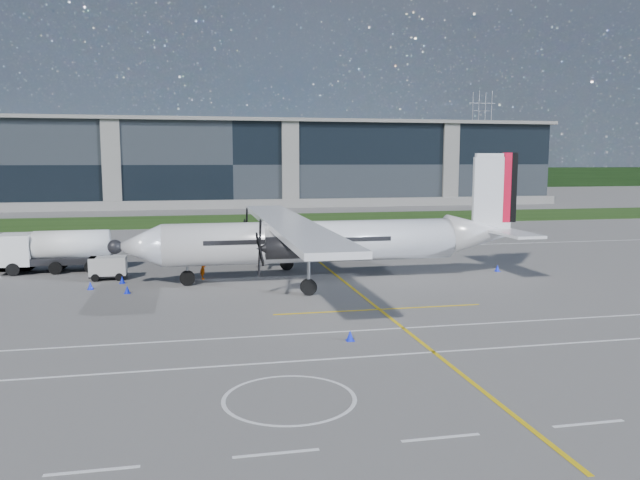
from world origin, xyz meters
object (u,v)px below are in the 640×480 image
object	(u,v)px
pylon_east	(481,139)
safety_cone_portwing	(350,335)
fuel_tanker_truck	(48,251)
safety_cone_stbdwing	(272,248)
turboprop_aircraft	(326,217)
safety_cone_nose_port	(127,290)
safety_cone_fwd	(90,286)
safety_cone_tail	(497,268)
ground_crew_person	(203,266)
safety_cone_nose_stbd	(122,280)
baggage_tug	(108,268)

from	to	relation	value
pylon_east	safety_cone_portwing	size ratio (longest dim) A/B	60.00
fuel_tanker_truck	safety_cone_stbdwing	distance (m)	19.38
turboprop_aircraft	fuel_tanker_truck	world-z (taller)	turboprop_aircraft
turboprop_aircraft	safety_cone_nose_port	distance (m)	13.94
safety_cone_nose_port	safety_cone_fwd	world-z (taller)	same
safety_cone_tail	safety_cone_stbdwing	distance (m)	20.87
safety_cone_nose_port	safety_cone_portwing	xyz separation A→B (m)	(11.14, -12.85, 0.00)
safety_cone_nose_port	safety_cone_tail	bearing A→B (deg)	5.41
turboprop_aircraft	safety_cone_portwing	xyz separation A→B (m)	(-2.04, -14.61, -4.18)
fuel_tanker_truck	safety_cone_tail	world-z (taller)	fuel_tanker_truck
turboprop_aircraft	safety_cone_fwd	bearing A→B (deg)	179.96
turboprop_aircraft	safety_cone_stbdwing	size ratio (longest dim) A/B	59.04
safety_cone_portwing	safety_cone_stbdwing	size ratio (longest dim) A/B	1.00
fuel_tanker_truck	safety_cone_nose_port	xyz separation A→B (m)	(6.51, -9.12, -1.30)
turboprop_aircraft	safety_cone_nose_port	bearing A→B (deg)	-172.39
safety_cone_fwd	safety_cone_nose_port	bearing A→B (deg)	-35.75
ground_crew_person	safety_cone_nose_stbd	xyz separation A→B (m)	(-5.41, -0.43, -0.66)
fuel_tanker_truck	safety_cone_tail	bearing A→B (deg)	-11.30
pylon_east	safety_cone_tail	world-z (taller)	pylon_east
turboprop_aircraft	safety_cone_stbdwing	bearing A→B (deg)	97.32
turboprop_aircraft	safety_cone_stbdwing	world-z (taller)	turboprop_aircraft
baggage_tug	safety_cone_nose_port	xyz separation A→B (m)	(1.75, -5.16, -0.55)
safety_cone_nose_stbd	safety_cone_stbdwing	bearing A→B (deg)	48.15
pylon_east	safety_cone_portwing	distance (m)	183.22
pylon_east	turboprop_aircraft	size ratio (longest dim) A/B	1.02
fuel_tanker_truck	safety_cone_portwing	size ratio (longest dim) A/B	16.54
ground_crew_person	safety_cone_nose_stbd	world-z (taller)	ground_crew_person
fuel_tanker_truck	ground_crew_person	bearing A→B (deg)	-25.03
ground_crew_person	safety_cone_nose_stbd	bearing A→B (deg)	101.73
safety_cone_nose_stbd	safety_cone_nose_port	bearing A→B (deg)	-79.22
fuel_tanker_truck	baggage_tug	bearing A→B (deg)	-39.68
turboprop_aircraft	safety_cone_nose_stbd	xyz separation A→B (m)	(-13.84, 1.66, -4.18)
baggage_tug	safety_cone_stbdwing	bearing A→B (deg)	41.63
turboprop_aircraft	pylon_east	bearing A→B (deg)	60.51
baggage_tug	safety_cone_tail	world-z (taller)	baggage_tug
safety_cone_stbdwing	fuel_tanker_truck	bearing A→B (deg)	-156.82
fuel_tanker_truck	safety_cone_stbdwing	bearing A→B (deg)	23.18
safety_cone_nose_stbd	safety_cone_stbdwing	world-z (taller)	same
baggage_tug	safety_cone_tail	bearing A→B (deg)	-5.35
pylon_east	safety_cone_nose_port	world-z (taller)	pylon_east
safety_cone_portwing	fuel_tanker_truck	bearing A→B (deg)	128.80
ground_crew_person	turboprop_aircraft	bearing A→B (deg)	-96.71
safety_cone_tail	safety_cone_portwing	size ratio (longest dim) A/B	1.00
baggage_tug	ground_crew_person	xyz separation A→B (m)	(6.51, -1.31, 0.11)
safety_cone_portwing	baggage_tug	bearing A→B (deg)	125.60
safety_cone_tail	safety_cone_portwing	bearing A→B (deg)	-135.06
baggage_tug	turboprop_aircraft	bearing A→B (deg)	-12.83
ground_crew_person	safety_cone_stbdwing	xyz separation A→B (m)	(6.50, 12.88, -0.66)
safety_cone_nose_port	safety_cone_nose_stbd	size ratio (longest dim) A/B	1.00
safety_cone_portwing	safety_cone_stbdwing	distance (m)	29.58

